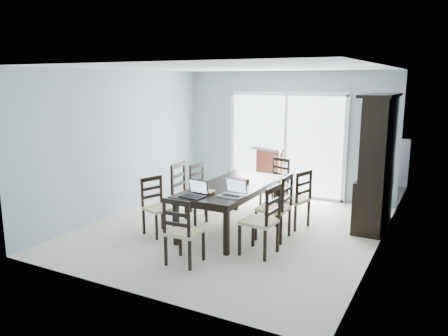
{
  "coord_description": "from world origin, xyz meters",
  "views": [
    {
      "loc": [
        3.1,
        -6.12,
        2.42
      ],
      "look_at": [
        -0.15,
        0.0,
        1.02
      ],
      "focal_mm": 35.0,
      "sensor_mm": 36.0,
      "label": 1
    }
  ],
  "objects_px": {
    "chair_left_far": "(201,183)",
    "laptop_dark": "(193,193)",
    "game_box": "(241,180)",
    "chair_right_near": "(266,213)",
    "chair_left_mid": "(185,187)",
    "china_hutch": "(377,164)",
    "laptop_silver": "(231,193)",
    "dining_table": "(232,190)",
    "chair_end_near": "(181,225)",
    "chair_left_near": "(156,200)",
    "chair_right_mid": "(280,200)",
    "hot_tub": "(266,162)",
    "chair_right_far": "(298,193)",
    "cell_phone": "(202,197)",
    "chair_end_far": "(277,177)"
  },
  "relations": [
    {
      "from": "chair_right_mid",
      "to": "laptop_silver",
      "type": "xyz_separation_m",
      "value": [
        -0.54,
        -0.58,
        0.19
      ]
    },
    {
      "from": "cell_phone",
      "to": "dining_table",
      "type": "bearing_deg",
      "value": 109.1
    },
    {
      "from": "chair_left_mid",
      "to": "chair_left_far",
      "type": "distance_m",
      "value": 0.77
    },
    {
      "from": "laptop_silver",
      "to": "hot_tub",
      "type": "distance_m",
      "value": 4.16
    },
    {
      "from": "laptop_dark",
      "to": "cell_phone",
      "type": "xyz_separation_m",
      "value": [
        0.13,
        0.05,
        -0.05
      ]
    },
    {
      "from": "chair_left_mid",
      "to": "chair_left_far",
      "type": "xyz_separation_m",
      "value": [
        -0.13,
        0.75,
        -0.1
      ]
    },
    {
      "from": "chair_end_far",
      "to": "chair_right_near",
      "type": "bearing_deg",
      "value": 126.04
    },
    {
      "from": "chair_left_near",
      "to": "chair_left_mid",
      "type": "relative_size",
      "value": 0.87
    },
    {
      "from": "chair_right_near",
      "to": "chair_end_near",
      "type": "distance_m",
      "value": 1.19
    },
    {
      "from": "china_hutch",
      "to": "chair_end_far",
      "type": "relative_size",
      "value": 2.04
    },
    {
      "from": "chair_left_mid",
      "to": "laptop_silver",
      "type": "xyz_separation_m",
      "value": [
        1.17,
        -0.55,
        0.17
      ]
    },
    {
      "from": "chair_left_far",
      "to": "chair_right_mid",
      "type": "relative_size",
      "value": 0.86
    },
    {
      "from": "dining_table",
      "to": "game_box",
      "type": "distance_m",
      "value": 0.26
    },
    {
      "from": "chair_left_far",
      "to": "chair_right_mid",
      "type": "height_order",
      "value": "chair_right_mid"
    },
    {
      "from": "china_hutch",
      "to": "chair_left_near",
      "type": "height_order",
      "value": "china_hutch"
    },
    {
      "from": "chair_left_far",
      "to": "chair_left_near",
      "type": "bearing_deg",
      "value": 10.2
    },
    {
      "from": "game_box",
      "to": "chair_right_near",
      "type": "bearing_deg",
      "value": -48.8
    },
    {
      "from": "chair_left_mid",
      "to": "china_hutch",
      "type": "bearing_deg",
      "value": 111.95
    },
    {
      "from": "laptop_dark",
      "to": "china_hutch",
      "type": "bearing_deg",
      "value": 51.18
    },
    {
      "from": "laptop_dark",
      "to": "game_box",
      "type": "bearing_deg",
      "value": 86.14
    },
    {
      "from": "chair_end_near",
      "to": "laptop_dark",
      "type": "bearing_deg",
      "value": 106.86
    },
    {
      "from": "china_hutch",
      "to": "chair_left_near",
      "type": "xyz_separation_m",
      "value": [
        -3.02,
        -1.98,
        -0.52
      ]
    },
    {
      "from": "chair_left_near",
      "to": "chair_end_near",
      "type": "distance_m",
      "value": 1.36
    },
    {
      "from": "chair_left_near",
      "to": "chair_right_far",
      "type": "relative_size",
      "value": 0.93
    },
    {
      "from": "chair_left_far",
      "to": "hot_tub",
      "type": "xyz_separation_m",
      "value": [
        0.19,
        2.7,
        -0.04
      ]
    },
    {
      "from": "chair_right_mid",
      "to": "chair_left_near",
      "type": "bearing_deg",
      "value": 108.23
    },
    {
      "from": "chair_right_far",
      "to": "cell_phone",
      "type": "bearing_deg",
      "value": 163.36
    },
    {
      "from": "dining_table",
      "to": "chair_right_near",
      "type": "distance_m",
      "value": 1.17
    },
    {
      "from": "china_hutch",
      "to": "laptop_dark",
      "type": "height_order",
      "value": "china_hutch"
    },
    {
      "from": "chair_left_far",
      "to": "chair_end_near",
      "type": "relative_size",
      "value": 0.95
    },
    {
      "from": "chair_end_near",
      "to": "game_box",
      "type": "relative_size",
      "value": 4.13
    },
    {
      "from": "chair_left_far",
      "to": "laptop_dark",
      "type": "xyz_separation_m",
      "value": [
        0.81,
        -1.58,
        0.27
      ]
    },
    {
      "from": "chair_left_mid",
      "to": "chair_right_mid",
      "type": "distance_m",
      "value": 1.7
    },
    {
      "from": "chair_left_near",
      "to": "hot_tub",
      "type": "xyz_separation_m",
      "value": [
        0.2,
        4.08,
        -0.06
      ]
    },
    {
      "from": "chair_right_far",
      "to": "chair_right_mid",
      "type": "bearing_deg",
      "value": -169.4
    },
    {
      "from": "chair_right_mid",
      "to": "cell_phone",
      "type": "bearing_deg",
      "value": 130.92
    },
    {
      "from": "hot_tub",
      "to": "cell_phone",
      "type": "bearing_deg",
      "value": -79.97
    },
    {
      "from": "dining_table",
      "to": "game_box",
      "type": "height_order",
      "value": "game_box"
    },
    {
      "from": "chair_right_far",
      "to": "china_hutch",
      "type": "bearing_deg",
      "value": -42.6
    },
    {
      "from": "laptop_silver",
      "to": "hot_tub",
      "type": "xyz_separation_m",
      "value": [
        -1.11,
        4.0,
        -0.31
      ]
    },
    {
      "from": "chair_left_near",
      "to": "laptop_silver",
      "type": "height_order",
      "value": "chair_left_near"
    },
    {
      "from": "chair_right_far",
      "to": "chair_end_far",
      "type": "distance_m",
      "value": 1.33
    },
    {
      "from": "china_hutch",
      "to": "game_box",
      "type": "distance_m",
      "value": 2.25
    },
    {
      "from": "chair_right_mid",
      "to": "chair_end_far",
      "type": "distance_m",
      "value": 1.88
    },
    {
      "from": "china_hutch",
      "to": "laptop_silver",
      "type": "xyz_separation_m",
      "value": [
        -1.71,
        -1.9,
        -0.26
      ]
    },
    {
      "from": "hot_tub",
      "to": "chair_left_near",
      "type": "bearing_deg",
      "value": -92.83
    },
    {
      "from": "chair_right_near",
      "to": "chair_right_far",
      "type": "height_order",
      "value": "chair_right_near"
    },
    {
      "from": "chair_end_near",
      "to": "chair_right_mid",
      "type": "bearing_deg",
      "value": 60.39
    },
    {
      "from": "chair_left_near",
      "to": "chair_left_far",
      "type": "relative_size",
      "value": 1.03
    },
    {
      "from": "chair_end_far",
      "to": "game_box",
      "type": "bearing_deg",
      "value": 104.55
    }
  ]
}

